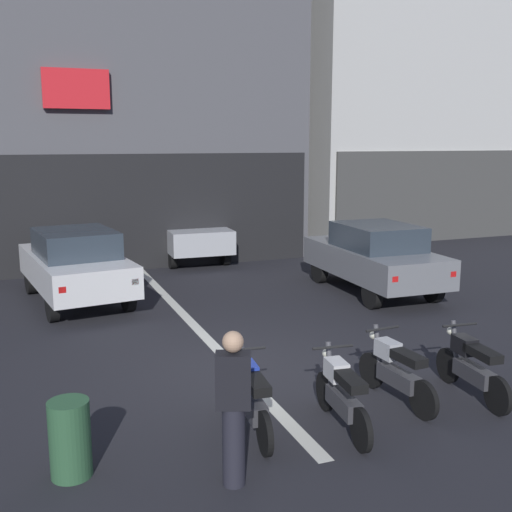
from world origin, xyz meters
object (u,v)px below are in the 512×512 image
object	(u,v)px
car_white_crossing_near	(76,263)
motorcycle_silver_row_centre	(396,370)
motorcycle_blue_row_leftmost	(251,397)
motorcycle_black_row_right_mid	(472,366)
trash_bin	(70,439)
car_grey_parked_kerbside	(374,256)
person_by_motorcycles	(233,407)
car_silver_down_street	(188,230)
motorcycle_white_row_left_mid	(342,394)

from	to	relation	value
car_white_crossing_near	motorcycle_silver_row_centre	xyz separation A→B (m)	(3.59, -7.06, -0.43)
motorcycle_blue_row_leftmost	motorcycle_black_row_right_mid	distance (m)	3.24
motorcycle_black_row_right_mid	trash_bin	xyz separation A→B (m)	(-5.40, -0.11, -0.03)
motorcycle_silver_row_centre	car_grey_parked_kerbside	bearing A→B (deg)	60.74
motorcycle_silver_row_centre	trash_bin	distance (m)	4.33
motorcycle_black_row_right_mid	motorcycle_blue_row_leftmost	bearing A→B (deg)	177.60
person_by_motorcycles	motorcycle_blue_row_leftmost	bearing A→B (deg)	60.37
car_silver_down_street	car_white_crossing_near	bearing A→B (deg)	-131.61
motorcycle_blue_row_leftmost	motorcycle_silver_row_centre	size ratio (longest dim) A/B	1.00
car_silver_down_street	motorcycle_white_row_left_mid	xyz separation A→B (m)	(-1.17, -11.63, -0.43)
car_silver_down_street	motorcycle_blue_row_leftmost	xyz separation A→B (m)	(-2.25, -11.31, -0.43)
trash_bin	car_silver_down_street	bearing A→B (deg)	69.13
motorcycle_white_row_left_mid	motorcycle_silver_row_centre	world-z (taller)	same
car_silver_down_street	motorcycle_black_row_right_mid	bearing A→B (deg)	-85.05
person_by_motorcycles	trash_bin	bearing A→B (deg)	153.56
car_white_crossing_near	motorcycle_black_row_right_mid	xyz separation A→B (m)	(4.67, -7.30, -0.43)
trash_bin	car_grey_parked_kerbside	bearing A→B (deg)	38.28
car_grey_parked_kerbside	car_silver_down_street	bearing A→B (deg)	117.44
motorcycle_white_row_left_mid	motorcycle_black_row_right_mid	size ratio (longest dim) A/B	1.00
motorcycle_blue_row_leftmost	car_white_crossing_near	bearing A→B (deg)	101.29
motorcycle_blue_row_leftmost	trash_bin	xyz separation A→B (m)	(-2.16, -0.25, -0.03)
car_grey_parked_kerbside	car_white_crossing_near	bearing A→B (deg)	166.57
trash_bin	car_white_crossing_near	bearing A→B (deg)	84.39
car_silver_down_street	trash_bin	distance (m)	12.37
car_silver_down_street	motorcycle_blue_row_leftmost	distance (m)	11.54
motorcycle_blue_row_leftmost	motorcycle_white_row_left_mid	xyz separation A→B (m)	(1.08, -0.32, 0.00)
motorcycle_blue_row_leftmost	motorcycle_silver_row_centre	bearing A→B (deg)	2.77
motorcycle_blue_row_leftmost	motorcycle_black_row_right_mid	xyz separation A→B (m)	(3.24, -0.14, 0.00)
car_white_crossing_near	motorcycle_black_row_right_mid	size ratio (longest dim) A/B	2.58
car_grey_parked_kerbside	car_silver_down_street	world-z (taller)	same
car_grey_parked_kerbside	motorcycle_blue_row_leftmost	bearing A→B (deg)	-133.12
car_silver_down_street	motorcycle_white_row_left_mid	world-z (taller)	car_silver_down_street
person_by_motorcycles	trash_bin	xyz separation A→B (m)	(-1.57, 0.78, -0.43)
motorcycle_silver_row_centre	motorcycle_blue_row_leftmost	bearing A→B (deg)	-177.23
motorcycle_black_row_right_mid	person_by_motorcycles	size ratio (longest dim) A/B	1.00
person_by_motorcycles	motorcycle_black_row_right_mid	bearing A→B (deg)	13.16
motorcycle_blue_row_leftmost	car_silver_down_street	bearing A→B (deg)	78.76
motorcycle_white_row_left_mid	car_grey_parked_kerbside	bearing A→B (deg)	54.94
motorcycle_silver_row_centre	trash_bin	size ratio (longest dim) A/B	1.97
car_white_crossing_near	motorcycle_white_row_left_mid	world-z (taller)	car_white_crossing_near
car_grey_parked_kerbside	motorcycle_silver_row_centre	world-z (taller)	car_grey_parked_kerbside
motorcycle_white_row_left_mid	motorcycle_silver_row_centre	distance (m)	1.16
motorcycle_white_row_left_mid	motorcycle_silver_row_centre	size ratio (longest dim) A/B	1.00
motorcycle_silver_row_centre	person_by_motorcycles	world-z (taller)	person_by_motorcycles
car_grey_parked_kerbside	motorcycle_black_row_right_mid	world-z (taller)	car_grey_parked_kerbside
motorcycle_blue_row_leftmost	motorcycle_black_row_right_mid	bearing A→B (deg)	-2.40
car_white_crossing_near	car_grey_parked_kerbside	xyz separation A→B (m)	(6.65, -1.59, 0.00)
car_white_crossing_near	motorcycle_white_row_left_mid	distance (m)	7.91
car_silver_down_street	person_by_motorcycles	xyz separation A→B (m)	(-2.83, -12.34, -0.03)
motorcycle_black_row_right_mid	person_by_motorcycles	distance (m)	3.95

